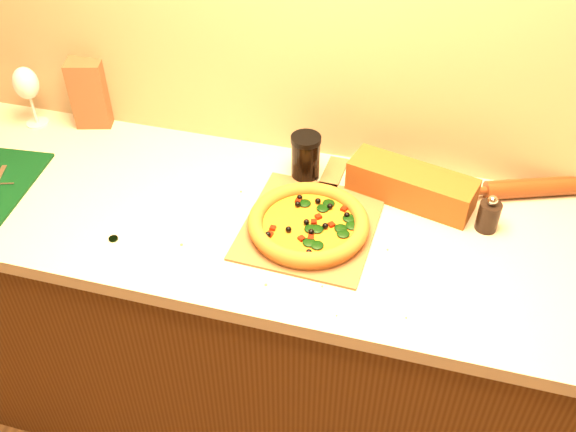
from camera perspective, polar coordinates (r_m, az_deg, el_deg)
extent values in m
plane|color=#9E8460|center=(1.72, 4.65, 17.75)|extent=(4.00, 0.00, 4.00)
cube|color=#4D2A10|center=(2.04, 1.34, -10.61)|extent=(2.80, 0.65, 0.86)
cube|color=#C2B598|center=(1.71, 1.58, -1.17)|extent=(2.84, 0.68, 0.04)
cube|color=brown|center=(1.68, 1.97, -0.86)|extent=(0.35, 0.39, 0.01)
cube|color=brown|center=(1.86, 4.06, 3.85)|extent=(0.06, 0.15, 0.01)
cylinder|color=#A8652A|center=(1.66, 1.81, -1.02)|extent=(0.30, 0.30, 0.01)
cylinder|color=orange|center=(1.65, 1.82, -0.73)|extent=(0.25, 0.25, 0.01)
torus|color=brown|center=(1.65, 1.83, -0.56)|extent=(0.31, 0.31, 0.04)
ellipsoid|color=black|center=(1.66, 3.61, -0.21)|extent=(0.03, 0.03, 0.01)
sphere|color=black|center=(1.64, 0.41, -0.62)|extent=(0.02, 0.02, 0.02)
cube|color=maroon|center=(1.61, 2.07, -1.70)|extent=(0.02, 0.02, 0.01)
cylinder|color=silver|center=(1.97, -23.67, 2.65)|extent=(0.04, 0.02, 0.01)
cylinder|color=black|center=(1.71, -15.26, -1.96)|extent=(0.03, 0.03, 0.01)
cylinder|color=black|center=(1.73, 17.38, -0.04)|extent=(0.06, 0.06, 0.08)
sphere|color=silver|center=(1.70, 17.73, 1.33)|extent=(0.03, 0.03, 0.03)
cylinder|color=#602710|center=(1.89, 20.89, 2.37)|extent=(0.27, 0.14, 0.05)
cylinder|color=#602710|center=(1.83, 16.28, 2.13)|extent=(0.06, 0.04, 0.02)
cube|color=brown|center=(1.78, 10.89, 2.70)|extent=(0.36, 0.19, 0.09)
cylinder|color=silver|center=(2.23, -21.37, 7.73)|extent=(0.07, 0.07, 0.00)
cylinder|color=silver|center=(2.21, -21.66, 8.73)|extent=(0.01, 0.01, 0.09)
ellipsoid|color=silver|center=(2.16, -22.28, 10.87)|extent=(0.08, 0.08, 0.10)
cube|color=brown|center=(2.12, -17.18, 10.44)|extent=(0.13, 0.11, 0.22)
cylinder|color=black|center=(1.82, 1.57, 5.07)|extent=(0.08, 0.08, 0.12)
cylinder|color=black|center=(1.78, 1.61, 6.84)|extent=(0.08, 0.08, 0.02)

